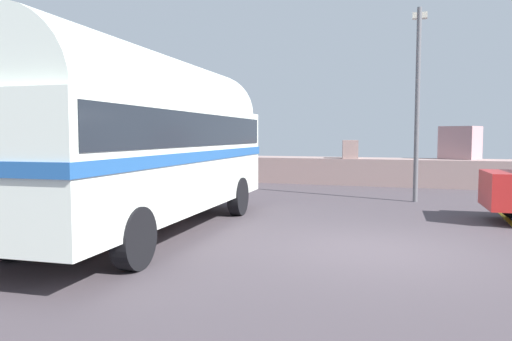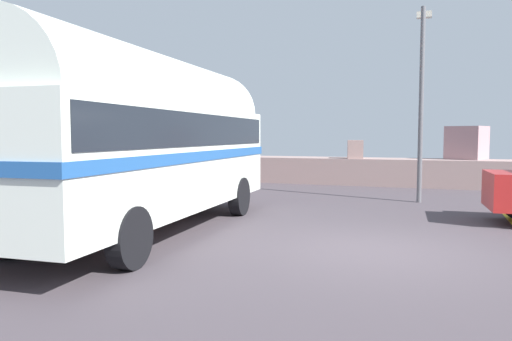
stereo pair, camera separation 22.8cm
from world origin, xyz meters
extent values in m
cube|color=#453D43|center=(0.00, 0.00, 0.01)|extent=(32.00, 26.00, 0.02)
cube|color=gray|center=(0.00, 11.80, 0.55)|extent=(31.36, 1.80, 1.10)
cube|color=gray|center=(-12.48, 11.86, 1.66)|extent=(1.56, 1.59, 1.12)
sphere|color=gray|center=(-7.67, 11.43, 1.53)|extent=(0.86, 0.86, 0.86)
cube|color=gray|center=(-2.10, 11.41, 1.47)|extent=(0.74, 0.85, 0.75)
cube|color=#A88185|center=(2.12, 12.24, 1.75)|extent=(1.71, 1.72, 1.30)
cylinder|color=black|center=(-5.92, 2.60, 0.50)|extent=(0.34, 0.98, 0.96)
cylinder|color=black|center=(-3.71, 2.73, 0.50)|extent=(0.34, 0.98, 0.96)
cylinder|color=black|center=(-5.61, -2.60, 0.50)|extent=(0.34, 0.98, 0.96)
cylinder|color=black|center=(-3.40, -2.47, 0.50)|extent=(0.34, 0.98, 0.96)
cube|color=silver|center=(-4.66, 0.07, 1.57)|extent=(2.90, 8.53, 2.10)
cylinder|color=silver|center=(-4.66, 0.07, 2.62)|extent=(2.68, 8.18, 2.20)
cube|color=#225395|center=(-4.66, 0.07, 1.63)|extent=(2.95, 8.62, 0.20)
cube|color=black|center=(-4.66, 0.07, 2.15)|extent=(2.92, 8.20, 0.64)
cube|color=silver|center=(-4.92, 4.33, 0.70)|extent=(2.29, 0.30, 0.28)
cylinder|color=black|center=(-11.01, 2.87, 0.50)|extent=(0.49, 1.00, 0.96)
cylinder|color=black|center=(-8.86, 3.38, 0.50)|extent=(0.49, 1.00, 0.96)
cube|color=silver|center=(-10.32, 4.75, 0.70)|extent=(2.26, 0.68, 0.28)
cylinder|color=#5B5B60|center=(0.51, 6.79, 2.92)|extent=(0.14, 0.14, 5.83)
cube|color=beige|center=(0.52, 7.45, 5.73)|extent=(0.44, 0.24, 0.18)
camera|label=1|loc=(0.64, -8.68, 2.04)|focal=34.12mm
camera|label=2|loc=(0.86, -8.61, 2.04)|focal=34.12mm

